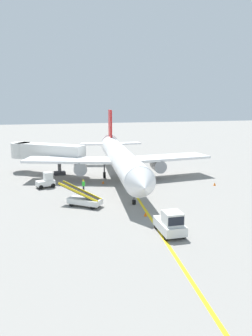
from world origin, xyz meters
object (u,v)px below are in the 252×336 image
Objects in this scene: airliner at (120,157)px; safety_cone_wingtip_left at (146,214)px; jet_bridge at (42,152)px; safety_cone_nose_left at (103,182)px; pushback_tug at (171,224)px; safety_cone_nose_right at (215,184)px; ground_crew_marshaller at (83,186)px; baggage_tug_near_wing at (46,181)px; belt_loader_forward_hold at (84,199)px.

airliner is 80.26× the size of safety_cone_wingtip_left.
jet_bridge is 25.93m from safety_cone_wingtip_left.
airliner reaches higher than safety_cone_nose_left.
jet_bridge is at bearing 111.07° from safety_cone_wingtip_left.
safety_cone_nose_right is at bearing 47.13° from pushback_tug.
ground_crew_marshaller is at bearing 108.68° from pushback_tug.
safety_cone_nose_right is at bearing 33.63° from safety_cone_wingtip_left.
safety_cone_nose_left is at bearing -50.32° from jet_bridge.
safety_cone_wingtip_left is (-0.53, 4.96, -0.77)m from pushback_tug.
jet_bridge is 4.32× the size of baggage_tug_near_wing.
baggage_tug_near_wing is at bearing 179.97° from safety_cone_nose_left.
baggage_tug_near_wing is at bearing -171.96° from airliner.
safety_cone_nose_right and safety_cone_wingtip_left have the same top height.
airliner is 20.77× the size of ground_crew_marshaller.
ground_crew_marshaller is (4.47, -3.89, -0.02)m from baggage_tug_near_wing.
safety_cone_nose_right is at bearing -33.59° from jet_bridge.
safety_cone_nose_left is (-1.83, 19.38, -0.77)m from pushback_tug.
safety_cone_nose_left and safety_cone_nose_right have the same top height.
ground_crew_marshaller is at bearing 174.96° from safety_cone_nose_right.
ground_crew_marshaller is at bearing -41.03° from baggage_tug_near_wing.
jet_bridge reaches higher than ground_crew_marshaller.
belt_loader_forward_hold is at bearing -78.97° from jet_bridge.
baggage_tug_near_wing reaches higher than safety_cone_wingtip_left.
jet_bridge is at bearing 143.44° from airliner.
jet_bridge is at bearing 108.66° from pushback_tug.
ground_crew_marshaller is 5.21m from safety_cone_nose_left.
safety_cone_nose_right is 1.00× the size of safety_cone_wingtip_left.
safety_cone_wingtip_left is at bearing -41.83° from belt_loader_forward_hold.
jet_bridge is 14.45m from ground_crew_marshaller.
belt_loader_forward_hold reaches higher than pushback_tug.
safety_cone_wingtip_left is (4.71, -10.53, -0.69)m from ground_crew_marshaller.
airliner is 7.53× the size of belt_loader_forward_hold.
safety_cone_nose_right is (14.73, -5.49, 0.00)m from safety_cone_nose_left.
safety_cone_nose_left is at bearing 65.91° from belt_loader_forward_hold.
safety_cone_nose_left is 15.72m from safety_cone_nose_right.
jet_bridge is 9.92m from baggage_tug_near_wing.
pushback_tug is 5.05m from safety_cone_wingtip_left.
belt_loader_forward_hold is (-7.14, -10.99, -2.64)m from airliner.
airliner is 13.37m from belt_loader_forward_hold.
airliner is 4.58m from safety_cone_nose_left.
pushback_tug is 8.37× the size of safety_cone_wingtip_left.
airliner is at bearing 8.04° from baggage_tug_near_wing.
baggage_tug_near_wing is at bearing 111.04° from belt_loader_forward_hold.
ground_crew_marshaller is at bearing 81.57° from belt_loader_forward_hold.
baggage_tug_near_wing reaches higher than safety_cone_nose_right.
belt_loader_forward_hold is 5.64m from ground_crew_marshaller.
ground_crew_marshaller is at bearing -131.22° from safety_cone_nose_left.
airliner reaches higher than belt_loader_forward_hold.
ground_crew_marshaller is (-5.24, 15.49, -0.08)m from pushback_tug.
safety_cone_nose_right is at bearing -5.04° from ground_crew_marshaller.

